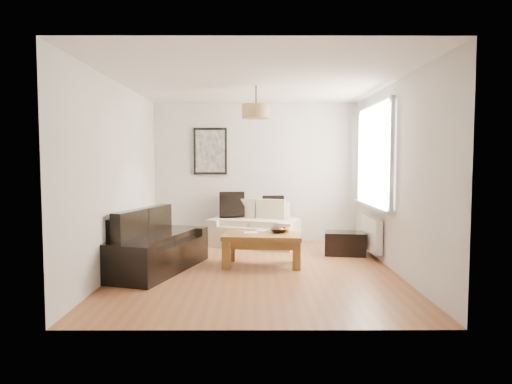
{
  "coord_description": "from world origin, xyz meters",
  "views": [
    {
      "loc": [
        -0.02,
        -6.21,
        1.53
      ],
      "look_at": [
        0.0,
        0.6,
        1.05
      ],
      "focal_mm": 31.58,
      "sensor_mm": 36.0,
      "label": 1
    }
  ],
  "objects_px": {
    "ottoman": "(345,243)",
    "coffee_table": "(263,250)",
    "sofa_leather": "(153,243)",
    "loveseat_cream": "(254,225)"
  },
  "relations": [
    {
      "from": "ottoman",
      "to": "loveseat_cream",
      "type": "bearing_deg",
      "value": 152.39
    },
    {
      "from": "sofa_leather",
      "to": "ottoman",
      "type": "xyz_separation_m",
      "value": [
        2.88,
        1.02,
        -0.2
      ]
    },
    {
      "from": "ottoman",
      "to": "coffee_table",
      "type": "bearing_deg",
      "value": -151.06
    },
    {
      "from": "sofa_leather",
      "to": "coffee_table",
      "type": "bearing_deg",
      "value": -62.53
    },
    {
      "from": "sofa_leather",
      "to": "coffee_table",
      "type": "distance_m",
      "value": 1.56
    },
    {
      "from": "coffee_table",
      "to": "ottoman",
      "type": "xyz_separation_m",
      "value": [
        1.35,
        0.75,
        -0.05
      ]
    },
    {
      "from": "coffee_table",
      "to": "ottoman",
      "type": "relative_size",
      "value": 1.75
    },
    {
      "from": "loveseat_cream",
      "to": "sofa_leather",
      "type": "height_order",
      "value": "sofa_leather"
    },
    {
      "from": "coffee_table",
      "to": "ottoman",
      "type": "distance_m",
      "value": 1.55
    },
    {
      "from": "sofa_leather",
      "to": "ottoman",
      "type": "distance_m",
      "value": 3.06
    }
  ]
}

